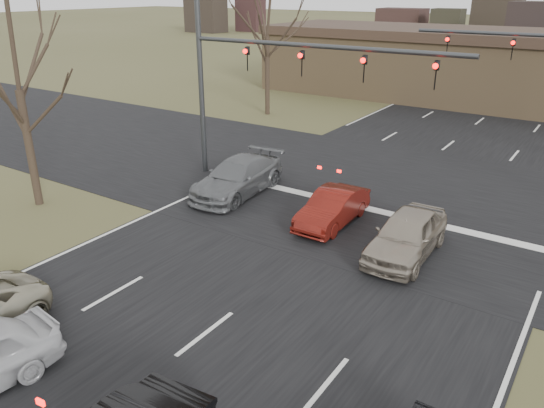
{
  "coord_description": "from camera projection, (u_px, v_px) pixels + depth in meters",
  "views": [
    {
      "loc": [
        7.75,
        -5.5,
        8.32
      ],
      "look_at": [
        -0.78,
        7.27,
        2.0
      ],
      "focal_mm": 35.0,
      "sensor_mm": 36.0,
      "label": 1
    }
  ],
  "objects": [
    {
      "name": "road_cross",
      "position": [
        386.0,
        194.0,
        22.91
      ],
      "size": [
        200.0,
        14.0,
        0.02
      ],
      "primitive_type": "cube",
      "color": "black",
      "rests_on": "ground"
    },
    {
      "name": "ground",
      "position": [
        115.0,
        405.0,
        11.38
      ],
      "size": [
        360.0,
        360.0,
        0.0
      ],
      "primitive_type": "plane",
      "color": "#484726",
      "rests_on": "ground"
    },
    {
      "name": "car_red_ahead",
      "position": [
        333.0,
        208.0,
        19.8
      ],
      "size": [
        1.46,
        3.98,
        1.3
      ],
      "primitive_type": "imported",
      "rotation": [
        0.0,
        0.0,
        0.02
      ],
      "color": "#5D130D",
      "rests_on": "ground"
    },
    {
      "name": "mast_arm_near",
      "position": [
        260.0,
        70.0,
        22.13
      ],
      "size": [
        12.12,
        0.24,
        8.0
      ],
      "color": "#383A3D",
      "rests_on": "ground"
    },
    {
      "name": "building",
      "position": [
        538.0,
        70.0,
        38.56
      ],
      "size": [
        42.4,
        10.4,
        5.3
      ],
      "color": "olive",
      "rests_on": "ground"
    },
    {
      "name": "car_grey_ahead",
      "position": [
        237.0,
        177.0,
        22.69
      ],
      "size": [
        2.43,
        5.32,
        1.51
      ],
      "primitive_type": "imported",
      "rotation": [
        0.0,
        0.0,
        0.06
      ],
      "color": "slate",
      "rests_on": "ground"
    },
    {
      "name": "tree_left_far",
      "position": [
        267.0,
        3.0,
        34.49
      ],
      "size": [
        5.7,
        5.7,
        9.5
      ],
      "color": "black",
      "rests_on": "ground"
    },
    {
      "name": "car_silver_ahead",
      "position": [
        407.0,
        235.0,
        17.42
      ],
      "size": [
        1.86,
        4.45,
        1.5
      ],
      "primitive_type": "imported",
      "rotation": [
        0.0,
        0.0,
        0.02
      ],
      "color": "gray",
      "rests_on": "ground"
    },
    {
      "name": "tree_left_near",
      "position": [
        10.0,
        38.0,
        19.4
      ],
      "size": [
        5.1,
        5.1,
        8.5
      ],
      "color": "black",
      "rests_on": "ground"
    }
  ]
}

